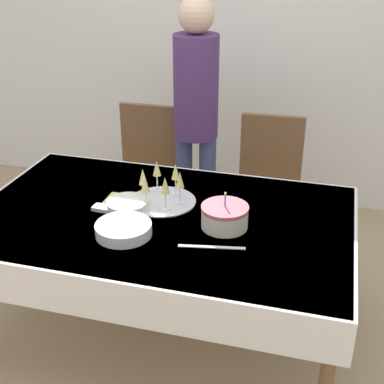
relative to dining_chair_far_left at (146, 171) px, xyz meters
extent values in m
plane|color=tan|center=(0.42, -0.90, -0.53)|extent=(12.00, 12.00, 0.00)
cube|color=silver|center=(0.42, 0.92, 0.82)|extent=(8.00, 0.05, 2.70)
cube|color=silver|center=(0.42, -0.90, 0.19)|extent=(1.84, 1.14, 0.03)
cube|color=silver|center=(0.42, -0.90, 0.10)|extent=(1.87, 1.17, 0.21)
cylinder|color=brown|center=(1.28, -1.41, -0.18)|extent=(0.06, 0.06, 0.70)
cylinder|color=brown|center=(-0.45, -0.39, -0.18)|extent=(0.06, 0.06, 0.70)
cylinder|color=brown|center=(1.28, -0.39, -0.18)|extent=(0.06, 0.06, 0.70)
cube|color=brown|center=(0.00, -0.08, -0.09)|extent=(0.42, 0.42, 0.04)
cube|color=brown|center=(0.00, 0.11, 0.18)|extent=(0.40, 0.04, 0.50)
cylinder|color=brown|center=(0.18, -0.26, -0.32)|extent=(0.04, 0.04, 0.42)
cylinder|color=brown|center=(-0.18, -0.27, -0.32)|extent=(0.04, 0.04, 0.42)
cylinder|color=brown|center=(0.18, 0.10, -0.32)|extent=(0.04, 0.04, 0.42)
cylinder|color=brown|center=(-0.18, 0.09, -0.32)|extent=(0.04, 0.04, 0.42)
cube|color=brown|center=(0.83, -0.08, -0.09)|extent=(0.44, 0.44, 0.04)
cube|color=brown|center=(0.82, 0.11, 0.18)|extent=(0.40, 0.05, 0.50)
cylinder|color=brown|center=(1.02, -0.26, -0.32)|extent=(0.04, 0.04, 0.42)
cylinder|color=brown|center=(0.66, -0.27, -0.32)|extent=(0.04, 0.04, 0.42)
cylinder|color=brown|center=(1.00, 0.10, -0.32)|extent=(0.04, 0.04, 0.42)
cylinder|color=brown|center=(0.64, 0.09, -0.32)|extent=(0.04, 0.04, 0.42)
cylinder|color=beige|center=(0.74, -0.93, 0.25)|extent=(0.22, 0.22, 0.09)
cylinder|color=#D15B66|center=(0.74, -0.93, 0.30)|extent=(0.22, 0.22, 0.02)
cylinder|color=#3F72D8|center=(0.74, -0.93, 0.34)|extent=(0.01, 0.01, 0.06)
sphere|color=#F9CC4C|center=(0.74, -0.93, 0.38)|extent=(0.01, 0.01, 0.01)
cylinder|color=silver|center=(0.38, -0.77, 0.21)|extent=(0.35, 0.35, 0.01)
cylinder|color=silver|center=(0.47, -0.77, 0.21)|extent=(0.05, 0.05, 0.00)
cylinder|color=silver|center=(0.47, -0.77, 0.26)|extent=(0.01, 0.01, 0.08)
cone|color=#E0CC72|center=(0.47, -0.77, 0.34)|extent=(0.04, 0.04, 0.08)
cylinder|color=silver|center=(0.42, -0.67, 0.21)|extent=(0.05, 0.05, 0.00)
cylinder|color=silver|center=(0.42, -0.67, 0.26)|extent=(0.01, 0.01, 0.08)
cone|color=#E0CC72|center=(0.42, -0.67, 0.34)|extent=(0.04, 0.04, 0.08)
cylinder|color=silver|center=(0.31, -0.66, 0.21)|extent=(0.05, 0.05, 0.00)
cylinder|color=silver|center=(0.31, -0.66, 0.26)|extent=(0.01, 0.01, 0.08)
cone|color=#E0CC72|center=(0.31, -0.66, 0.34)|extent=(0.04, 0.04, 0.08)
cylinder|color=silver|center=(0.28, -0.78, 0.21)|extent=(0.05, 0.05, 0.00)
cylinder|color=silver|center=(0.28, -0.78, 0.26)|extent=(0.01, 0.01, 0.08)
cone|color=#E0CC72|center=(0.28, -0.78, 0.34)|extent=(0.04, 0.04, 0.08)
cylinder|color=silver|center=(0.32, -0.86, 0.21)|extent=(0.05, 0.05, 0.00)
cylinder|color=silver|center=(0.32, -0.86, 0.26)|extent=(0.01, 0.01, 0.08)
cone|color=#E0CC72|center=(0.32, -0.86, 0.34)|extent=(0.04, 0.04, 0.08)
cylinder|color=silver|center=(0.42, -0.85, 0.21)|extent=(0.05, 0.05, 0.00)
cylinder|color=silver|center=(0.42, -0.85, 0.26)|extent=(0.01, 0.01, 0.08)
cone|color=#E0CC72|center=(0.42, -0.85, 0.34)|extent=(0.04, 0.04, 0.08)
cylinder|color=white|center=(0.31, -1.13, 0.21)|extent=(0.26, 0.26, 0.01)
cylinder|color=white|center=(0.31, -1.13, 0.21)|extent=(0.26, 0.26, 0.01)
cylinder|color=white|center=(0.31, -1.13, 0.22)|extent=(0.26, 0.26, 0.01)
cylinder|color=white|center=(0.31, -1.13, 0.23)|extent=(0.26, 0.26, 0.01)
cylinder|color=white|center=(0.31, -1.13, 0.24)|extent=(0.26, 0.26, 0.01)
cylinder|color=white|center=(0.31, -1.13, 0.24)|extent=(0.26, 0.26, 0.01)
cylinder|color=white|center=(0.31, -1.13, 0.25)|extent=(0.26, 0.26, 0.01)
cylinder|color=white|center=(0.31, -1.13, 0.26)|extent=(0.26, 0.26, 0.01)
cylinder|color=silver|center=(0.23, -0.88, 0.21)|extent=(0.21, 0.21, 0.01)
cylinder|color=silver|center=(0.23, -0.88, 0.21)|extent=(0.21, 0.21, 0.01)
cylinder|color=silver|center=(0.23, -0.88, 0.22)|extent=(0.21, 0.21, 0.01)
cylinder|color=silver|center=(0.23, -0.88, 0.23)|extent=(0.21, 0.21, 0.01)
cylinder|color=silver|center=(0.23, -0.88, 0.24)|extent=(0.21, 0.21, 0.01)
cylinder|color=silver|center=(0.23, -0.88, 0.24)|extent=(0.21, 0.21, 0.01)
cube|color=silver|center=(0.73, -1.13, 0.21)|extent=(0.30, 0.07, 0.00)
cube|color=silver|center=(0.15, -0.94, 0.21)|extent=(0.17, 0.07, 0.02)
cube|color=#E0D166|center=(0.17, -0.83, 0.21)|extent=(0.15, 0.15, 0.01)
cylinder|color=#3F4C72|center=(0.26, 0.03, -0.12)|extent=(0.11, 0.11, 0.80)
cylinder|color=#3F4C72|center=(0.42, 0.03, -0.12)|extent=(0.11, 0.11, 0.80)
cylinder|color=#4C2D60|center=(0.34, 0.03, 0.60)|extent=(0.28, 0.28, 0.64)
sphere|color=#D8B293|center=(0.34, 0.03, 1.02)|extent=(0.22, 0.22, 0.22)
camera|label=1|loc=(1.18, -3.09, 1.48)|focal=50.00mm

